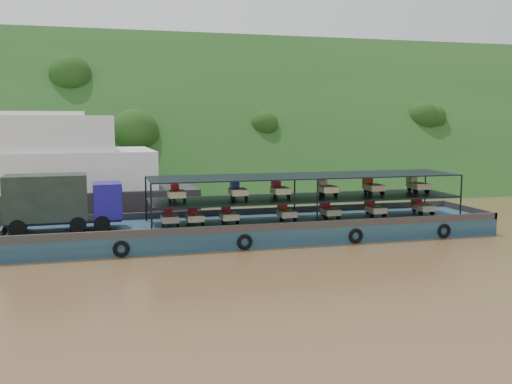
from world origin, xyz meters
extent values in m
plane|color=brown|center=(0.00, 0.00, 0.00)|extent=(160.00, 160.00, 0.00)
cube|color=#163A15|center=(0.00, 36.00, 0.00)|extent=(140.00, 39.60, 39.60)
cube|color=#16314E|center=(-2.13, 1.36, 0.60)|extent=(35.00, 7.00, 1.20)
cube|color=#592D19|center=(-2.13, 4.76, 1.45)|extent=(35.00, 0.20, 0.50)
cube|color=#592D19|center=(-2.13, -2.04, 1.45)|extent=(35.00, 0.20, 0.50)
cube|color=#592D19|center=(15.27, 1.36, 1.45)|extent=(0.20, 7.00, 0.50)
cube|color=#592D19|center=(-19.53, 1.36, 1.45)|extent=(0.20, 7.00, 0.50)
torus|color=black|center=(-12.13, -2.19, 0.55)|extent=(1.06, 0.26, 1.06)
torus|color=black|center=(-4.13, -2.19, 0.55)|extent=(1.06, 0.26, 1.06)
torus|color=black|center=(3.87, -2.19, 0.55)|extent=(1.06, 0.26, 1.06)
torus|color=black|center=(10.87, -2.19, 0.55)|extent=(1.06, 0.26, 1.06)
cylinder|color=black|center=(-18.50, 0.37, 1.74)|extent=(1.10, 0.42, 1.09)
cylinder|color=black|center=(-18.57, 2.65, 1.74)|extent=(1.10, 0.42, 1.09)
cylinder|color=black|center=(-14.80, 0.49, 1.74)|extent=(1.10, 0.42, 1.09)
cylinder|color=black|center=(-14.88, 2.78, 1.74)|extent=(1.10, 0.42, 1.09)
cylinder|color=black|center=(-13.28, 0.54, 1.74)|extent=(1.10, 0.42, 1.09)
cylinder|color=black|center=(-13.36, 2.83, 1.74)|extent=(1.10, 0.42, 1.09)
cube|color=black|center=(-15.71, 1.61, 1.91)|extent=(7.47, 2.63, 0.22)
cube|color=navy|center=(-12.88, 1.70, 3.16)|extent=(1.93, 2.67, 2.39)
cube|color=black|center=(-11.96, 1.73, 3.59)|extent=(0.14, 2.17, 0.98)
cube|color=black|center=(-16.80, 1.57, 3.48)|extent=(5.30, 2.78, 3.04)
cube|color=black|center=(1.37, 1.36, 2.86)|extent=(23.00, 5.00, 0.12)
cube|color=black|center=(1.37, 1.36, 4.50)|extent=(23.00, 5.00, 0.08)
cylinder|color=black|center=(-10.13, -1.14, 2.85)|extent=(0.12, 0.12, 3.30)
cylinder|color=black|center=(-10.13, 3.86, 2.85)|extent=(0.12, 0.12, 3.30)
cylinder|color=black|center=(1.37, -1.14, 2.85)|extent=(0.12, 0.12, 3.30)
cylinder|color=black|center=(1.37, 3.86, 2.85)|extent=(0.12, 0.12, 3.30)
cylinder|color=black|center=(12.87, -1.14, 2.85)|extent=(0.12, 0.12, 3.30)
cylinder|color=black|center=(12.87, 3.86, 2.85)|extent=(0.12, 0.12, 3.30)
cylinder|color=black|center=(-8.72, 2.41, 1.46)|extent=(0.12, 0.52, 0.52)
cylinder|color=black|center=(-9.22, 0.61, 1.46)|extent=(0.14, 0.52, 0.52)
cylinder|color=black|center=(-8.22, 0.61, 1.46)|extent=(0.14, 0.52, 0.52)
cube|color=#C3AE8A|center=(-8.72, 0.96, 1.80)|extent=(1.15, 1.50, 0.44)
cube|color=#A90B1B|center=(-8.72, 2.11, 1.98)|extent=(0.55, 0.80, 0.80)
cube|color=#A90B1B|center=(-8.72, 1.91, 2.48)|extent=(0.50, 0.10, 0.10)
cylinder|color=black|center=(-4.51, 2.41, 1.46)|extent=(0.12, 0.52, 0.52)
cylinder|color=black|center=(-5.01, 0.61, 1.46)|extent=(0.14, 0.52, 0.52)
cylinder|color=black|center=(-4.01, 0.61, 1.46)|extent=(0.14, 0.52, 0.52)
cube|color=beige|center=(-4.51, 0.96, 1.80)|extent=(1.15, 1.50, 0.44)
cube|color=#AC0B18|center=(-4.51, 2.11, 1.98)|extent=(0.55, 0.80, 0.80)
cube|color=#AC0B18|center=(-4.51, 1.91, 2.48)|extent=(0.50, 0.10, 0.10)
cylinder|color=black|center=(-0.19, 2.41, 1.46)|extent=(0.12, 0.52, 0.52)
cylinder|color=black|center=(-0.69, 0.61, 1.46)|extent=(0.14, 0.52, 0.52)
cylinder|color=black|center=(0.31, 0.61, 1.46)|extent=(0.14, 0.52, 0.52)
cube|color=beige|center=(-0.19, 0.96, 1.80)|extent=(1.15, 1.50, 0.44)
cube|color=red|center=(-0.19, 2.11, 1.98)|extent=(0.55, 0.80, 0.80)
cube|color=red|center=(-0.19, 1.91, 2.48)|extent=(0.50, 0.10, 0.10)
cylinder|color=black|center=(3.21, 2.41, 1.46)|extent=(0.12, 0.52, 0.52)
cylinder|color=black|center=(2.71, 0.61, 1.46)|extent=(0.14, 0.52, 0.52)
cylinder|color=black|center=(3.71, 0.61, 1.46)|extent=(0.14, 0.52, 0.52)
cube|color=#BFB187|center=(3.21, 0.96, 1.80)|extent=(1.15, 1.50, 0.44)
cube|color=#B20B24|center=(3.21, 2.11, 1.98)|extent=(0.55, 0.80, 0.80)
cube|color=#B20B24|center=(3.21, 1.91, 2.48)|extent=(0.50, 0.10, 0.10)
cylinder|color=black|center=(6.95, 2.41, 1.46)|extent=(0.12, 0.52, 0.52)
cylinder|color=black|center=(6.45, 0.61, 1.46)|extent=(0.14, 0.52, 0.52)
cylinder|color=black|center=(7.45, 0.61, 1.46)|extent=(0.14, 0.52, 0.52)
cube|color=beige|center=(6.95, 0.96, 1.80)|extent=(1.15, 1.50, 0.44)
cube|color=#B3130B|center=(6.95, 2.11, 1.98)|extent=(0.55, 0.80, 0.80)
cube|color=#B3130B|center=(6.95, 1.91, 2.48)|extent=(0.50, 0.10, 0.10)
cylinder|color=black|center=(11.06, 2.41, 1.46)|extent=(0.12, 0.52, 0.52)
cylinder|color=black|center=(10.56, 0.61, 1.46)|extent=(0.14, 0.52, 0.52)
cylinder|color=black|center=(11.56, 0.61, 1.46)|extent=(0.14, 0.52, 0.52)
cube|color=beige|center=(11.06, 0.96, 1.80)|extent=(1.15, 1.50, 0.44)
cube|color=red|center=(11.06, 2.11, 1.98)|extent=(0.55, 0.80, 0.80)
cube|color=red|center=(11.06, 1.91, 2.48)|extent=(0.50, 0.10, 0.10)
cylinder|color=black|center=(-6.98, 2.41, 1.46)|extent=(0.12, 0.52, 0.52)
cylinder|color=black|center=(-7.48, 0.61, 1.46)|extent=(0.14, 0.52, 0.52)
cylinder|color=black|center=(-6.48, 0.61, 1.46)|extent=(0.14, 0.52, 0.52)
cube|color=beige|center=(-6.98, 0.96, 1.80)|extent=(1.15, 1.50, 0.44)
cube|color=#AC0B18|center=(-6.98, 2.11, 1.98)|extent=(0.55, 0.80, 0.80)
cube|color=#AC0B18|center=(-6.98, 1.91, 2.48)|extent=(0.50, 0.10, 0.10)
cylinder|color=black|center=(-8.24, 2.41, 3.18)|extent=(0.12, 0.52, 0.52)
cylinder|color=black|center=(-8.74, 0.61, 3.18)|extent=(0.14, 0.52, 0.52)
cylinder|color=black|center=(-7.74, 0.61, 3.18)|extent=(0.14, 0.52, 0.52)
cube|color=beige|center=(-8.24, 0.96, 3.52)|extent=(1.15, 1.50, 0.44)
cube|color=red|center=(-8.24, 2.11, 3.70)|extent=(0.55, 0.80, 0.80)
cube|color=red|center=(-8.24, 1.91, 4.20)|extent=(0.50, 0.10, 0.10)
cylinder|color=black|center=(-3.85, 2.41, 3.18)|extent=(0.12, 0.52, 0.52)
cylinder|color=black|center=(-4.35, 0.61, 3.18)|extent=(0.14, 0.52, 0.52)
cylinder|color=black|center=(-3.35, 0.61, 3.18)|extent=(0.14, 0.52, 0.52)
cube|color=beige|center=(-3.85, 0.96, 3.52)|extent=(1.15, 1.50, 0.44)
cube|color=#1A2F9D|center=(-3.85, 2.11, 3.70)|extent=(0.55, 0.80, 0.80)
cube|color=#1A2F9D|center=(-3.85, 1.91, 4.20)|extent=(0.50, 0.10, 0.10)
cylinder|color=black|center=(-0.70, 2.41, 3.18)|extent=(0.12, 0.52, 0.52)
cylinder|color=black|center=(-1.20, 0.61, 3.18)|extent=(0.14, 0.52, 0.52)
cylinder|color=black|center=(-0.20, 0.61, 3.18)|extent=(0.14, 0.52, 0.52)
cube|color=beige|center=(-0.70, 0.96, 3.52)|extent=(1.15, 1.50, 0.44)
cube|color=#B00B1F|center=(-0.70, 2.11, 3.70)|extent=(0.55, 0.80, 0.80)
cube|color=#B00B1F|center=(-0.70, 1.91, 4.20)|extent=(0.50, 0.10, 0.10)
cylinder|color=black|center=(2.98, 2.41, 3.18)|extent=(0.12, 0.52, 0.52)
cylinder|color=black|center=(2.48, 0.61, 3.18)|extent=(0.14, 0.52, 0.52)
cylinder|color=black|center=(3.48, 0.61, 3.18)|extent=(0.14, 0.52, 0.52)
cube|color=beige|center=(2.98, 0.96, 3.52)|extent=(1.15, 1.50, 0.44)
cube|color=beige|center=(2.98, 2.11, 3.70)|extent=(0.55, 0.80, 0.80)
cube|color=beige|center=(2.98, 1.91, 4.20)|extent=(0.50, 0.10, 0.10)
cylinder|color=black|center=(6.75, 2.41, 3.18)|extent=(0.12, 0.52, 0.52)
cylinder|color=black|center=(6.25, 0.61, 3.18)|extent=(0.14, 0.52, 0.52)
cylinder|color=black|center=(7.25, 0.61, 3.18)|extent=(0.14, 0.52, 0.52)
cube|color=tan|center=(6.75, 0.96, 3.52)|extent=(1.15, 1.50, 0.44)
cube|color=#B5240C|center=(6.75, 2.11, 3.70)|extent=(0.55, 0.80, 0.80)
cube|color=#B5240C|center=(6.75, 1.91, 4.20)|extent=(0.50, 0.10, 0.10)
cylinder|color=black|center=(10.57, 2.41, 3.18)|extent=(0.12, 0.52, 0.52)
cylinder|color=black|center=(10.07, 0.61, 3.18)|extent=(0.14, 0.52, 0.52)
cylinder|color=black|center=(11.07, 0.61, 3.18)|extent=(0.14, 0.52, 0.52)
cube|color=tan|center=(10.57, 0.96, 3.52)|extent=(1.15, 1.50, 0.44)
cube|color=#C6BF8C|center=(10.57, 2.11, 3.70)|extent=(0.55, 0.80, 0.80)
cube|color=#C6BF8C|center=(10.57, 1.91, 4.20)|extent=(0.50, 0.10, 0.10)
camera|label=1|loc=(-12.88, -38.25, 8.57)|focal=40.00mm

